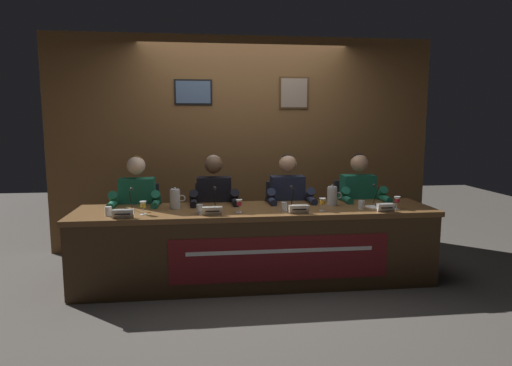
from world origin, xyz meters
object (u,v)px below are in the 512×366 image
(conference_table, at_px, (258,234))
(nameplate_far_left, at_px, (123,214))
(chair_far_left, at_px, (140,227))
(panelist_center_left, at_px, (214,204))
(water_pitcher_left_side, at_px, (175,199))
(chair_center_left, at_px, (214,225))
(water_cup_far_right, at_px, (361,205))
(microphone_center_right, at_px, (293,201))
(water_cup_far_left, at_px, (108,212))
(juice_glass_far_left, at_px, (143,205))
(microphone_far_right, at_px, (377,199))
(panelist_far_right, at_px, (360,201))
(microphone_far_left, at_px, (131,204))
(nameplate_far_right, at_px, (386,207))
(juice_glass_far_right, at_px, (397,200))
(nameplate_center_right, at_px, (299,209))
(panelist_far_left, at_px, (137,206))
(panelist_center_right, at_px, (289,203))
(nameplate_center_left, at_px, (212,211))
(chair_center_right, at_px, (285,223))
(chair_far_right, at_px, (353,222))
(water_cup_center_right, at_px, (284,207))
(microphone_center_left, at_px, (215,202))
(juice_glass_center_right, at_px, (322,202))
(document_stack_far_right, at_px, (378,207))
(water_pitcher_right_side, at_px, (332,196))
(juice_glass_center_left, at_px, (239,203))
(water_cup_center_left, at_px, (200,210))

(conference_table, relative_size, nameplate_far_left, 18.65)
(chair_far_left, height_order, panelist_center_left, panelist_center_left)
(nameplate_far_left, relative_size, water_pitcher_left_side, 0.89)
(chair_center_left, xyz_separation_m, water_cup_far_right, (1.41, -0.74, 0.34))
(microphone_center_right, bearing_deg, water_cup_far_left, -175.69)
(juice_glass_far_left, xyz_separation_m, microphone_far_right, (2.27, 0.13, -0.01))
(microphone_center_right, bearing_deg, panelist_far_right, 27.67)
(nameplate_far_left, height_order, microphone_far_left, microphone_far_left)
(nameplate_far_right, xyz_separation_m, juice_glass_far_right, (0.16, 0.11, 0.05))
(nameplate_center_right, bearing_deg, chair_center_left, 131.55)
(nameplate_far_left, bearing_deg, panelist_far_right, 15.67)
(panelist_far_left, height_order, panelist_center_right, same)
(panelist_far_left, relative_size, water_cup_far_left, 14.50)
(nameplate_center_left, distance_m, panelist_center_right, 1.06)
(chair_center_right, relative_size, microphone_far_right, 4.19)
(water_cup_far_left, bearing_deg, microphone_far_right, 3.33)
(chair_far_left, height_order, chair_far_right, same)
(chair_far_left, relative_size, water_cup_center_right, 10.65)
(conference_table, bearing_deg, juice_glass_far_right, -3.60)
(nameplate_center_right, bearing_deg, microphone_far_right, 16.02)
(chair_center_left, xyz_separation_m, microphone_center_left, (0.00, -0.60, 0.37))
(juice_glass_center_right, bearing_deg, document_stack_far_right, 8.50)
(nameplate_far_left, xyz_separation_m, juice_glass_far_right, (2.57, 0.10, 0.05))
(chair_center_left, height_order, water_pitcher_right_side, water_pitcher_right_side)
(nameplate_far_left, xyz_separation_m, water_pitcher_right_side, (2.00, 0.37, 0.05))
(conference_table, bearing_deg, chair_far_right, 29.97)
(conference_table, relative_size, chair_center_left, 3.86)
(conference_table, bearing_deg, microphone_center_left, 167.68)
(chair_center_left, bearing_deg, juice_glass_center_left, -74.03)
(nameplate_far_left, bearing_deg, water_cup_center_right, 5.12)
(juice_glass_center_right, bearing_deg, panelist_center_right, 110.08)
(nameplate_center_left, bearing_deg, nameplate_center_right, -1.10)
(juice_glass_center_right, xyz_separation_m, document_stack_far_right, (0.59, 0.09, -0.08))
(microphone_far_right, bearing_deg, juice_glass_center_right, -165.19)
(conference_table, distance_m, panelist_far_left, 1.31)
(microphone_far_right, bearing_deg, nameplate_far_right, -93.84)
(panelist_far_left, xyz_separation_m, chair_far_right, (2.39, 0.20, -0.28))
(nameplate_far_left, relative_size, nameplate_center_right, 1.01)
(microphone_far_left, bearing_deg, microphone_far_right, -0.94)
(panelist_far_left, xyz_separation_m, nameplate_center_left, (0.76, -0.65, 0.06))
(chair_far_right, distance_m, juice_glass_far_right, 0.88)
(nameplate_center_left, distance_m, water_pitcher_left_side, 0.51)
(juice_glass_far_left, distance_m, microphone_center_left, 0.67)
(chair_far_left, xyz_separation_m, panelist_far_right, (2.39, -0.20, 0.28))
(juice_glass_far_left, xyz_separation_m, panelist_far_right, (2.25, 0.55, -0.11))
(water_cup_center_left, distance_m, chair_center_right, 1.26)
(juice_glass_center_right, height_order, document_stack_far_right, juice_glass_center_right)
(microphone_far_left, xyz_separation_m, microphone_center_left, (0.80, -0.02, 0.00))
(conference_table, bearing_deg, water_cup_center_left, -172.12)
(nameplate_far_left, height_order, nameplate_center_left, same)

